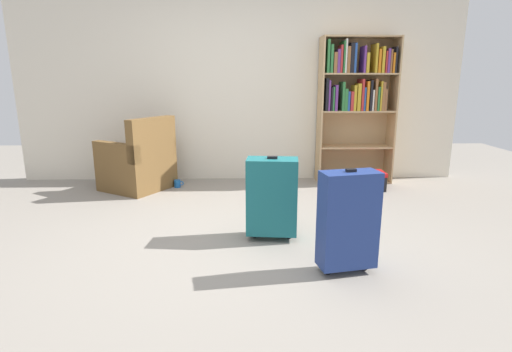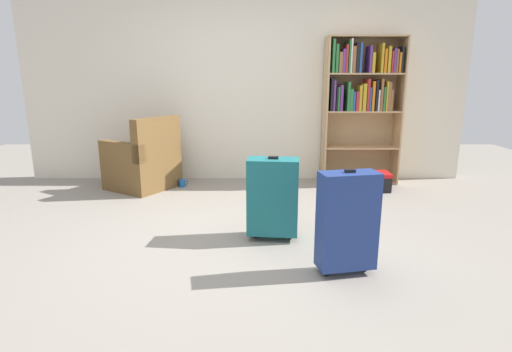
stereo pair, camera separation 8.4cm
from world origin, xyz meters
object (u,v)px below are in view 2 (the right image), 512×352
Objects in this scene: bookshelf at (360,96)px; mug at (181,183)px; suitcase_teal at (272,196)px; armchair at (143,163)px; suitcase_navy_blue at (346,221)px; storage_box at (371,181)px.

bookshelf reaches higher than mug.
bookshelf is 2.58× the size of suitcase_teal.
mug is (0.46, 0.05, -0.27)m from armchair.
armchair is 3.04m from suitcase_navy_blue.
armchair is (-2.74, -0.31, -0.81)m from bookshelf.
suitcase_teal reaches higher than storage_box.
bookshelf is at bearing 6.50° from armchair.
armchair reaches higher than suitcase_teal.
suitcase_navy_blue is (2.03, -2.27, 0.07)m from armchair.
mug is 0.16× the size of suitcase_navy_blue.
suitcase_navy_blue reaches higher than storage_box.
mug is at bearing 6.20° from armchair.
armchair is 1.27× the size of suitcase_navy_blue.
mug is (-2.28, -0.26, -1.08)m from bookshelf.
suitcase_teal is (-1.20, -1.94, -0.75)m from bookshelf.
suitcase_teal is at bearing -121.69° from bookshelf.
bookshelf reaches higher than suitcase_teal.
suitcase_teal is at bearing 127.30° from suitcase_navy_blue.
bookshelf is 2.40m from suitcase_teal.
armchair reaches higher than storage_box.
suitcase_navy_blue is at bearing -52.70° from suitcase_teal.
suitcase_teal is at bearing -57.12° from mug.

